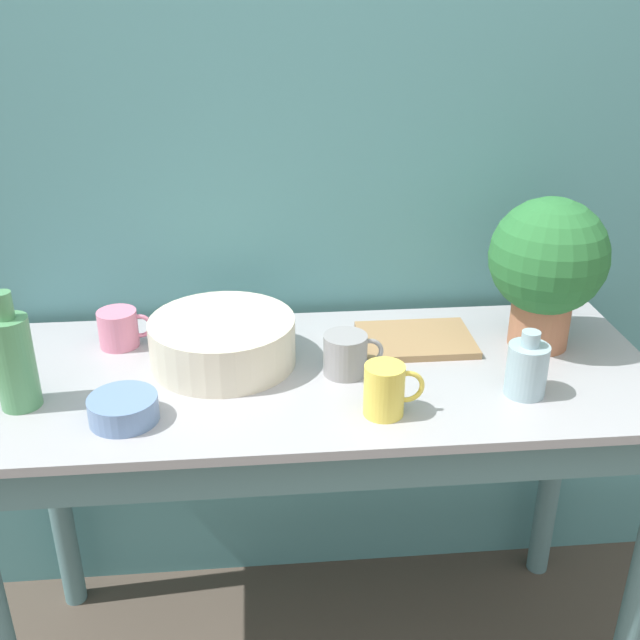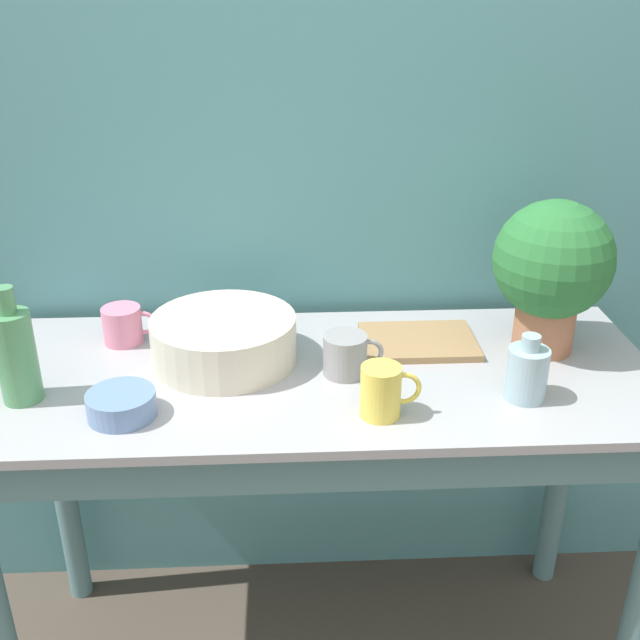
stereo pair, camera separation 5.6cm
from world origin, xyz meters
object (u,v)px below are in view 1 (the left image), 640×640
bowl_wash_large (223,341)px  mug_pink (119,328)px  potted_plant (548,263)px  bottle_short (527,368)px  bowl_small_blue (123,409)px  mug_yellow (386,390)px  mug_grey (346,354)px  bottle_tall (14,360)px  tray_board (416,340)px

bowl_wash_large → mug_pink: (-0.24, 0.10, -0.01)m
potted_plant → bottle_short: bearing=-116.0°
mug_pink → bowl_small_blue: size_ratio=0.93×
bowl_small_blue → mug_pink: bearing=99.5°
potted_plant → mug_yellow: bearing=-146.7°
bowl_small_blue → bottle_short: bearing=2.0°
mug_grey → mug_pink: (-0.50, 0.18, -0.00)m
bowl_wash_large → mug_pink: size_ratio=2.56×
mug_pink → bottle_short: bearing=-19.0°
bottle_short → bowl_small_blue: size_ratio=1.05×
mug_yellow → mug_grey: bearing=108.3°
bottle_tall → tray_board: bearing=13.4°
mug_pink → bottle_tall: bearing=-122.2°
bowl_small_blue → bowl_wash_large: bearing=49.8°
bowl_wash_large → mug_pink: bearing=156.4°
mug_yellow → mug_grey: (-0.06, 0.17, -0.01)m
potted_plant → bowl_wash_large: bearing=-178.1°
bowl_wash_large → bottle_tall: (-0.39, -0.14, 0.05)m
mug_pink → bowl_small_blue: mug_pink is taller
bottle_short → potted_plant: bearing=64.0°
bowl_wash_large → bowl_small_blue: bowl_wash_large is taller
bowl_wash_large → tray_board: bowl_wash_large is taller
bottle_tall → tray_board: (0.83, 0.20, -0.09)m
bottle_tall → bottle_short: bearing=-2.6°
bottle_tall → mug_grey: (0.65, 0.07, -0.06)m
bottle_short → tray_board: (-0.17, 0.24, -0.05)m
potted_plant → mug_grey: (-0.45, -0.10, -0.15)m
mug_yellow → bowl_wash_large: bearing=143.0°
tray_board → mug_grey: bearing=-144.5°
potted_plant → mug_pink: (-0.95, 0.08, -0.16)m
bowl_wash_large → bottle_tall: bottle_tall is taller
mug_yellow → tray_board: bearing=67.4°
bottle_short → mug_grey: bottle_short is taller
tray_board → bowl_wash_large: bearing=-172.9°
mug_grey → bottle_short: bearing=-18.6°
potted_plant → mug_yellow: (-0.40, -0.26, -0.15)m
bottle_short → mug_pink: (-0.85, 0.29, -0.02)m
bottle_tall → mug_grey: bottle_tall is taller
bowl_wash_large → bottle_tall: size_ratio=1.30×
mug_grey → tray_board: bearing=35.5°
mug_pink → tray_board: (0.68, -0.05, -0.03)m
mug_yellow → mug_grey: 0.18m
mug_grey → mug_pink: bearing=160.6°
potted_plant → bowl_wash_large: (-0.71, -0.02, -0.15)m
bottle_short → mug_pink: size_ratio=1.13×
mug_pink → bowl_small_blue: bearing=-80.5°
bowl_wash_large → bowl_small_blue: bearing=-130.2°
mug_grey → mug_pink: 0.53m
potted_plant → bottle_short: potted_plant is taller
bowl_wash_large → bottle_short: (0.61, -0.19, 0.01)m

